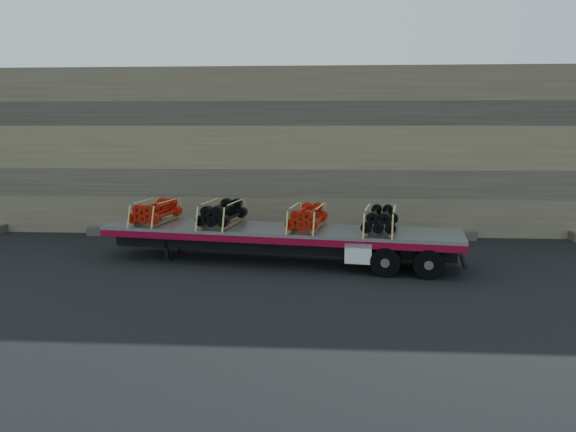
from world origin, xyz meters
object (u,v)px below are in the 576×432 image
trailer (279,245)px  bundle_rear (380,220)px  bundle_front (156,212)px  bundle_midrear (307,218)px  bundle_midfront (222,214)px

trailer → bundle_rear: bearing=-0.0°
trailer → bundle_front: bearing=-180.0°
bundle_front → bundle_rear: size_ratio=1.00×
bundle_midrear → bundle_midfront: bearing=180.0°
trailer → bundle_front: 4.60m
bundle_midfront → bundle_rear: bearing=-0.0°
bundle_front → bundle_rear: bearing=0.0°
trailer → bundle_midrear: bundle_midrear is taller
trailer → bundle_midfront: 2.25m
bundle_midrear → bundle_rear: bundle_rear is taller
trailer → bundle_front: bundle_front is taller
bundle_front → bundle_rear: 7.85m
bundle_midfront → bundle_midrear: 2.97m
trailer → bundle_front: size_ratio=5.68×
bundle_midrear → bundle_rear: (2.38, -0.38, 0.00)m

